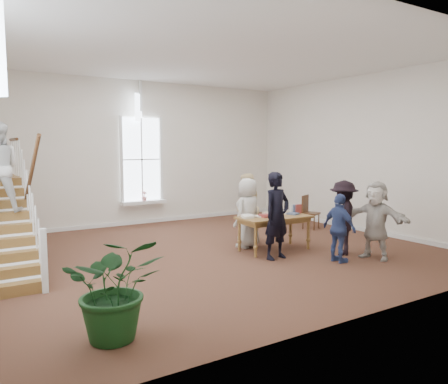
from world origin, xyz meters
TOP-DOWN VIEW (x-y plane):
  - ground at (0.00, 0.00)m, footprint 10.00×10.00m
  - room_shell at (-0.00, 4.39)m, footprint 10.49×10.00m
  - library_table at (1.30, -0.58)m, footprint 1.76×0.91m
  - police_officer at (0.88, -1.25)m, footprint 0.76×0.56m
  - elderly_woman at (0.98, 0.00)m, footprint 0.96×0.78m
  - person_yellow at (1.28, 0.50)m, footprint 1.07×0.99m
  - woman_cluster_a at (1.82, -2.18)m, footprint 0.36×0.86m
  - woman_cluster_b at (2.42, -1.73)m, footprint 1.24×1.20m
  - woman_cluster_c at (2.72, -2.38)m, footprint 0.93×1.67m
  - floor_plant at (-3.40, -3.34)m, footprint 1.50×1.40m
  - side_chair at (3.91, 1.02)m, footprint 0.58×0.58m

SIDE VIEW (x-z plane):
  - ground at x=0.00m, z-range 0.00..0.00m
  - room_shell at x=0.00m, z-range -4.60..5.40m
  - side_chair at x=3.91m, z-range 0.06..1.06m
  - floor_plant at x=-3.40m, z-range 0.00..1.36m
  - woman_cluster_a at x=1.82m, z-range 0.00..1.47m
  - library_table at x=1.30m, z-range 0.30..1.17m
  - woman_cluster_b at x=2.42m, z-range 0.00..1.70m
  - elderly_woman at x=0.98m, z-range 0.00..1.70m
  - woman_cluster_c at x=2.72m, z-range 0.00..1.72m
  - person_yellow at x=1.28m, z-range 0.00..1.77m
  - police_officer at x=0.88m, z-range 0.00..1.91m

